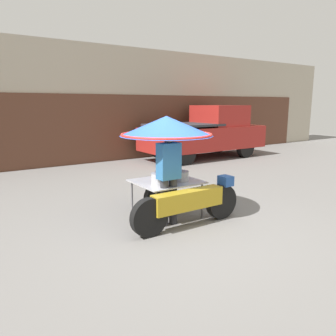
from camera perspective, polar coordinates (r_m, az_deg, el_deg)
The scene contains 5 objects.
ground_plane at distance 5.63m, azimuth 2.82°, elevation -10.45°, with size 36.00×36.00×0.00m, color slate.
shopfront_building at distance 12.49m, azimuth -19.53°, elevation 10.36°, with size 28.00×2.06×4.10m.
vendor_motorcycle_cart at distance 5.83m, azimuth 0.29°, elevation 4.40°, with size 2.16×1.68×1.86m.
vendor_person at distance 5.54m, azimuth 0.13°, elevation -0.76°, with size 0.38×0.22×1.65m.
pickup_truck at distance 12.78m, azimuth 6.69°, elevation 6.08°, with size 4.89×1.88×2.01m.
Camera 1 is at (-3.13, -4.20, 2.07)m, focal length 35.00 mm.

